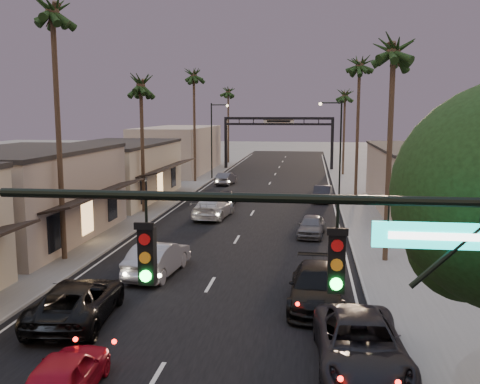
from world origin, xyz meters
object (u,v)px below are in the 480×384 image
(arch, at_px, (278,130))
(curbside_near, at_px, (361,345))
(streetlight_right, at_px, (337,141))
(streetlight_left, at_px, (214,135))
(palm_lb, at_px, (52,4))
(oncoming_silver, at_px, (158,258))
(curbside_black, at_px, (317,287))
(palm_rc, at_px, (345,92))
(oncoming_red, at_px, (65,375))
(palm_far, at_px, (228,89))
(palm_ra, at_px, (394,43))
(palm_ld, at_px, (194,72))
(palm_lc, at_px, (141,79))
(traffic_signal, at_px, (378,292))
(oncoming_pickup, at_px, (77,301))
(palm_rb, at_px, (360,60))

(arch, relative_size, curbside_near, 2.58)
(streetlight_right, relative_size, streetlight_left, 1.00)
(curbside_near, bearing_deg, palm_lb, 142.03)
(streetlight_left, height_order, palm_lb, palm_lb)
(oncoming_silver, distance_m, curbside_black, 8.41)
(curbside_near, bearing_deg, palm_rc, 84.88)
(arch, bearing_deg, palm_rc, -34.89)
(arch, relative_size, streetlight_left, 1.69)
(streetlight_left, xyz_separation_m, oncoming_red, (4.76, -49.39, -4.62))
(arch, relative_size, palm_far, 1.15)
(palm_ra, distance_m, palm_rc, 40.01)
(palm_far, bearing_deg, arch, -43.95)
(palm_ld, distance_m, curbside_near, 47.43)
(palm_ld, xyz_separation_m, palm_rc, (17.20, 9.00, -1.95))
(palm_ld, height_order, curbside_black, palm_ld)
(palm_ra, distance_m, curbside_near, 16.61)
(palm_lc, bearing_deg, oncoming_silver, -69.99)
(palm_lc, bearing_deg, streetlight_right, 30.11)
(arch, distance_m, streetlight_left, 13.85)
(traffic_signal, bearing_deg, arch, 94.93)
(palm_ra, height_order, curbside_near, palm_ra)
(palm_ld, distance_m, palm_rc, 19.51)
(palm_ra, height_order, oncoming_red, palm_ra)
(streetlight_left, relative_size, palm_ra, 0.68)
(oncoming_silver, bearing_deg, palm_lc, -64.84)
(streetlight_right, height_order, palm_ld, palm_ld)
(palm_rc, height_order, curbside_black, palm_rc)
(oncoming_pickup, bearing_deg, curbside_near, 159.90)
(arch, xyz_separation_m, streetlight_left, (-6.92, -12.00, -0.20))
(palm_lb, distance_m, curbside_black, 19.13)
(palm_lc, distance_m, curbside_black, 25.26)
(streetlight_left, bearing_deg, traffic_signal, -76.86)
(arch, height_order, palm_far, palm_far)
(traffic_signal, bearing_deg, oncoming_pickup, 134.57)
(curbside_near, bearing_deg, palm_ra, 76.66)
(palm_rb, xyz_separation_m, curbside_near, (-2.40, -32.54, -11.60))
(palm_lc, xyz_separation_m, oncoming_silver, (5.75, -15.79, -9.63))
(palm_rb, xyz_separation_m, oncoming_pickup, (-12.87, -29.89, -11.62))
(streetlight_right, relative_size, oncoming_silver, 1.78)
(palm_far, bearing_deg, oncoming_pickup, -86.39)
(arch, bearing_deg, streetlight_right, -74.53)
(traffic_signal, relative_size, palm_rb, 0.60)
(streetlight_right, xyz_separation_m, palm_lb, (-15.52, -23.00, 8.06))
(arch, bearing_deg, palm_lc, -104.20)
(streetlight_right, bearing_deg, oncoming_red, -104.00)
(palm_lc, xyz_separation_m, palm_far, (0.30, 42.00, 0.97))
(oncoming_pickup, bearing_deg, palm_lc, -84.70)
(palm_lb, bearing_deg, curbside_black, -20.48)
(curbside_near, bearing_deg, curbside_black, 100.79)
(streetlight_right, height_order, palm_rc, palm_rc)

